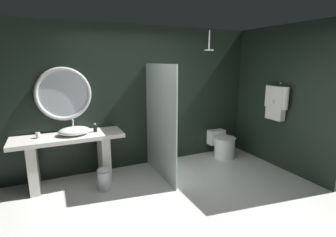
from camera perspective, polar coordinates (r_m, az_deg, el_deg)
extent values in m
plane|color=silver|center=(3.66, 4.48, -20.06)|extent=(5.76, 5.76, 0.00)
cube|color=black|center=(4.87, -6.31, 4.62)|extent=(4.80, 0.10, 2.60)
cube|color=black|center=(5.23, 23.49, 4.20)|extent=(0.10, 2.47, 2.60)
cube|color=silver|center=(4.38, -21.19, -3.89)|extent=(1.69, 0.58, 0.06)
cube|color=silver|center=(4.52, -27.66, -9.56)|extent=(0.14, 0.49, 0.76)
cube|color=silver|center=(4.57, -13.98, -8.17)|extent=(0.14, 0.49, 0.76)
ellipsoid|color=white|center=(4.35, -20.02, -2.60)|extent=(0.49, 0.40, 0.13)
cylinder|color=silver|center=(4.52, -20.28, -1.49)|extent=(0.02, 0.02, 0.21)
cylinder|color=silver|center=(4.42, -20.29, -0.48)|extent=(0.02, 0.14, 0.02)
cylinder|color=silver|center=(4.39, -26.85, -3.34)|extent=(0.06, 0.06, 0.09)
cylinder|color=black|center=(4.43, -15.83, -2.10)|extent=(0.06, 0.06, 0.12)
cylinder|color=silver|center=(4.41, -15.88, -1.21)|extent=(0.03, 0.03, 0.02)
torus|color=silver|center=(4.52, -22.11, 5.02)|extent=(0.87, 0.06, 0.87)
cylinder|color=#B2BCC1|center=(4.52, -22.12, 5.04)|extent=(0.77, 0.01, 0.77)
cube|color=silver|center=(4.35, -1.75, -0.77)|extent=(0.02, 1.26, 1.93)
cylinder|color=silver|center=(4.81, 9.11, 16.81)|extent=(0.02, 0.02, 0.33)
cylinder|color=silver|center=(4.80, 9.03, 14.73)|extent=(0.17, 0.17, 0.02)
sphere|color=silver|center=(5.11, 23.67, 7.15)|extent=(0.04, 0.04, 0.04)
cube|color=silver|center=(5.10, 22.79, 3.17)|extent=(0.12, 0.36, 0.61)
cylinder|color=silver|center=(4.96, 24.59, 4.05)|extent=(0.10, 0.10, 0.40)
cylinder|color=silver|center=(5.22, 21.29, 4.72)|extent=(0.10, 0.10, 0.40)
sphere|color=silver|center=(5.04, 22.24, 3.47)|extent=(0.07, 0.07, 0.07)
cylinder|color=white|center=(5.50, 12.40, -6.34)|extent=(0.42, 0.42, 0.42)
ellipsoid|color=white|center=(5.43, 12.51, -4.12)|extent=(0.44, 0.48, 0.02)
cube|color=white|center=(5.68, 10.63, -4.01)|extent=(0.37, 0.19, 0.31)
cylinder|color=silver|center=(4.25, -13.97, -13.16)|extent=(0.20, 0.20, 0.30)
ellipsoid|color=silver|center=(4.18, -14.10, -10.96)|extent=(0.20, 0.20, 0.06)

